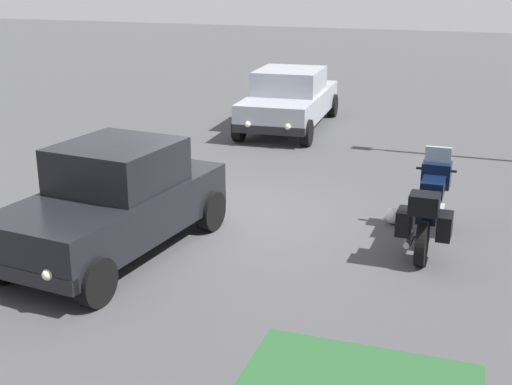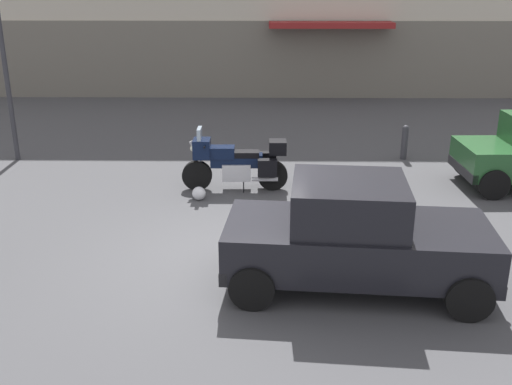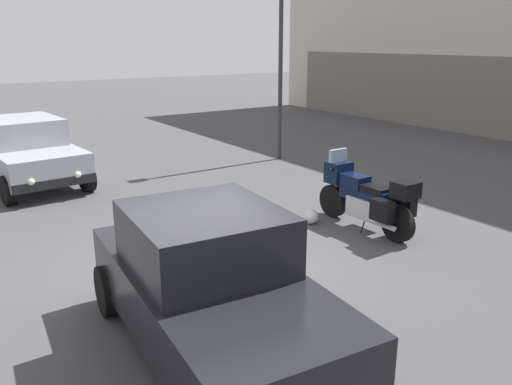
{
  "view_description": "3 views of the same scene",
  "coord_description": "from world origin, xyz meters",
  "px_view_note": "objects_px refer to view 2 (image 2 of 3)",
  "views": [
    {
      "loc": [
        9.84,
        4.32,
        3.97
      ],
      "look_at": [
        0.49,
        0.79,
        0.71
      ],
      "focal_mm": 47.7,
      "sensor_mm": 36.0,
      "label": 1
    },
    {
      "loc": [
        0.53,
        -8.85,
        4.35
      ],
      "look_at": [
        0.39,
        1.36,
        0.66
      ],
      "focal_mm": 42.16,
      "sensor_mm": 36.0,
      "label": 2
    },
    {
      "loc": [
        6.3,
        -3.26,
        3.33
      ],
      "look_at": [
        -0.43,
        1.23,
        0.95
      ],
      "focal_mm": 36.35,
      "sensor_mm": 36.0,
      "label": 3
    }
  ],
  "objects_px": {
    "motorcycle": "(237,162)",
    "helmet": "(199,193)",
    "car_hatchback_near": "(355,236)",
    "bollard_curbside": "(405,141)"
  },
  "relations": [
    {
      "from": "motorcycle",
      "to": "helmet",
      "type": "bearing_deg",
      "value": 39.47
    },
    {
      "from": "car_hatchback_near",
      "to": "bollard_curbside",
      "type": "bearing_deg",
      "value": 76.6
    },
    {
      "from": "motorcycle",
      "to": "car_hatchback_near",
      "type": "distance_m",
      "value": 4.65
    },
    {
      "from": "car_hatchback_near",
      "to": "bollard_curbside",
      "type": "distance_m",
      "value": 6.97
    },
    {
      "from": "helmet",
      "to": "bollard_curbside",
      "type": "xyz_separation_m",
      "value": [
        4.84,
        3.0,
        0.32
      ]
    },
    {
      "from": "helmet",
      "to": "car_hatchback_near",
      "type": "distance_m",
      "value": 4.53
    },
    {
      "from": "car_hatchback_near",
      "to": "bollard_curbside",
      "type": "xyz_separation_m",
      "value": [
        2.19,
        6.6,
        -0.35
      ]
    },
    {
      "from": "motorcycle",
      "to": "helmet",
      "type": "height_order",
      "value": "motorcycle"
    },
    {
      "from": "helmet",
      "to": "car_hatchback_near",
      "type": "bearing_deg",
      "value": -53.63
    },
    {
      "from": "motorcycle",
      "to": "bollard_curbside",
      "type": "xyz_separation_m",
      "value": [
        4.09,
        2.36,
        -0.16
      ]
    }
  ]
}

